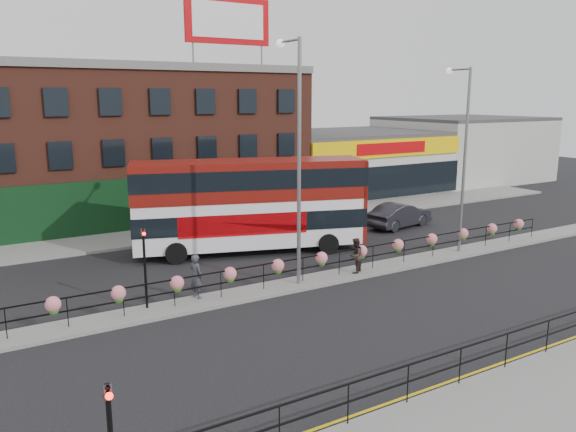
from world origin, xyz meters
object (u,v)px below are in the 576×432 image
lamp_column_east (462,144)px  car (400,215)px  double_decker_bus (250,196)px  pedestrian_a (196,276)px  pedestrian_b (355,255)px  lamp_column_west (296,142)px

lamp_column_east → car: bearing=76.4°
double_decker_bus → pedestrian_a: (-5.36, -5.59, -2.00)m
pedestrian_b → car: bearing=-177.0°
double_decker_bus → car: (10.97, 0.37, -2.28)m
double_decker_bus → lamp_column_east: 11.45m
pedestrian_a → double_decker_bus: bearing=-58.6°
pedestrian_b → lamp_column_west: size_ratio=0.16×
pedestrian_a → lamp_column_west: lamp_column_west is taller
car → lamp_column_east: 8.11m
car → lamp_column_west: size_ratio=0.48×
lamp_column_west → car: bearing=28.2°
car → lamp_column_west: 14.49m
double_decker_bus → lamp_column_west: 6.86m
car → lamp_column_east: lamp_column_east is taller
double_decker_bus → lamp_column_west: size_ratio=1.20×
lamp_column_west → lamp_column_east: bearing=0.8°
double_decker_bus → lamp_column_east: bearing=-31.4°
pedestrian_a → lamp_column_east: bearing=-105.5°
lamp_column_west → lamp_column_east: size_ratio=1.10×
car → lamp_column_west: bearing=107.6°
pedestrian_a → pedestrian_b: bearing=-109.6°
double_decker_bus → pedestrian_b: size_ratio=7.56×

